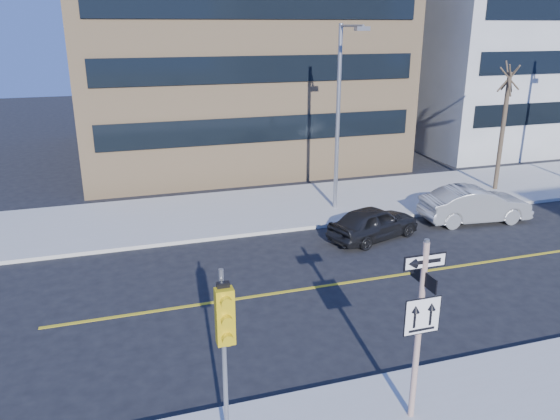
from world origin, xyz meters
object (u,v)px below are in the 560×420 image
object	(u,v)px
parked_car_a	(374,223)
street_tree_west	(509,81)
parked_car_b	(475,205)
sign_pole	(420,321)
streetlight_a	(341,107)
traffic_signal	(225,332)

from	to	relation	value
parked_car_a	street_tree_west	xyz separation A→B (m)	(8.93, 3.99, 4.85)
parked_car_b	street_tree_west	distance (m)	7.06
sign_pole	streetlight_a	xyz separation A→B (m)	(4.00, 13.27, 2.32)
parked_car_a	parked_car_b	size ratio (longest dim) A/B	0.85
streetlight_a	parked_car_a	bearing A→B (deg)	-88.85
traffic_signal	streetlight_a	distance (m)	15.72
traffic_signal	parked_car_a	size ratio (longest dim) A/B	1.02
traffic_signal	parked_car_b	size ratio (longest dim) A/B	0.86
sign_pole	parked_car_b	size ratio (longest dim) A/B	0.87
street_tree_west	parked_car_a	bearing A→B (deg)	-155.91
sign_pole	streetlight_a	world-z (taller)	streetlight_a
parked_car_a	streetlight_a	bearing A→B (deg)	-17.28
sign_pole	streetlight_a	bearing A→B (deg)	73.23
sign_pole	traffic_signal	bearing A→B (deg)	-177.89
traffic_signal	streetlight_a	bearing A→B (deg)	59.20
parked_car_b	street_tree_west	size ratio (longest dim) A/B	0.73
sign_pole	parked_car_a	size ratio (longest dim) A/B	1.03
parked_car_b	parked_car_a	bearing A→B (deg)	101.15
street_tree_west	parked_car_b	bearing A→B (deg)	-137.71
traffic_signal	street_tree_west	distance (m)	22.14
traffic_signal	parked_car_b	world-z (taller)	traffic_signal
streetlight_a	street_tree_west	world-z (taller)	streetlight_a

